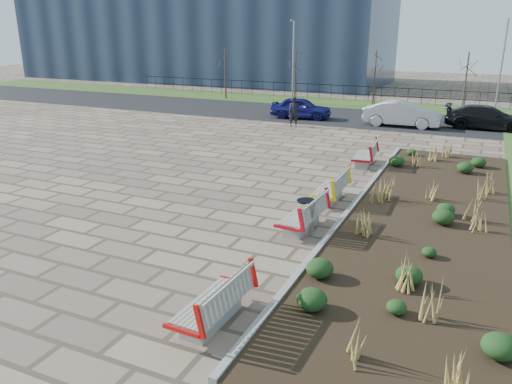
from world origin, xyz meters
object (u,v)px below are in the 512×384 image
at_px(bench_b, 302,213).
at_px(car_black, 487,117).
at_px(car_blue, 301,108).
at_px(bench_d, 364,154).
at_px(pedestrian, 294,112).
at_px(lamp_west, 293,63).
at_px(car_silver, 402,114).
at_px(lamp_east, 501,69).
at_px(bench_a, 211,300).
at_px(litter_bin, 306,217).
at_px(bench_c, 329,187).

bearing_deg(bench_b, car_black, 79.19).
height_order(car_blue, car_black, car_black).
relative_size(bench_d, pedestrian, 1.23).
height_order(bench_d, car_black, car_black).
bearing_deg(car_blue, lamp_west, 18.51).
distance_m(car_silver, lamp_east, 7.97).
relative_size(bench_a, car_blue, 0.54).
height_order(bench_b, pedestrian, pedestrian).
bearing_deg(bench_b, bench_a, -86.96).
height_order(bench_d, lamp_west, lamp_west).
distance_m(litter_bin, lamp_west, 25.21).
bearing_deg(bench_c, bench_a, -90.97).
bearing_deg(bench_a, lamp_west, 109.74).
height_order(bench_b, lamp_west, lamp_west).
distance_m(bench_b, bench_d, 7.81).
height_order(bench_a, pedestrian, pedestrian).
distance_m(bench_d, car_black, 11.63).
height_order(bench_a, bench_b, same).
bearing_deg(pedestrian, bench_d, -73.21).
bearing_deg(lamp_east, car_black, -95.39).
bearing_deg(bench_a, pedestrian, 108.21).
xyz_separation_m(car_blue, car_black, (10.85, 1.05, 0.00)).
distance_m(bench_d, car_silver, 9.53).
distance_m(litter_bin, lamp_east, 23.96).
bearing_deg(litter_bin, lamp_west, 111.50).
relative_size(car_blue, lamp_east, 0.64).
relative_size(bench_c, pedestrian, 1.23).
height_order(bench_a, car_blue, car_blue).
bearing_deg(lamp_east, bench_a, -99.99).
distance_m(bench_b, pedestrian, 15.91).
distance_m(bench_d, litter_bin, 8.02).
xyz_separation_m(car_silver, lamp_east, (4.98, 5.79, 2.30)).
bearing_deg(car_black, litter_bin, 166.68).
bearing_deg(litter_bin, bench_a, -92.16).
bearing_deg(car_silver, bench_d, 178.84).
bearing_deg(car_blue, litter_bin, -166.94).
bearing_deg(litter_bin, bench_d, 91.36).
distance_m(bench_a, bench_d, 13.08).
relative_size(bench_c, litter_bin, 2.15).
relative_size(bench_d, lamp_east, 0.35).
bearing_deg(litter_bin, car_blue, 110.14).
bearing_deg(pedestrian, lamp_west, 88.46).
bearing_deg(bench_d, lamp_east, 66.65).
bearing_deg(bench_c, bench_d, 89.03).
height_order(bench_a, lamp_east, lamp_east).
xyz_separation_m(bench_a, bench_b, (0.00, 5.26, 0.00)).
bearing_deg(car_silver, bench_c, 178.88).
relative_size(bench_d, litter_bin, 2.15).
bearing_deg(pedestrian, bench_a, -96.67).
relative_size(car_blue, lamp_west, 0.64).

